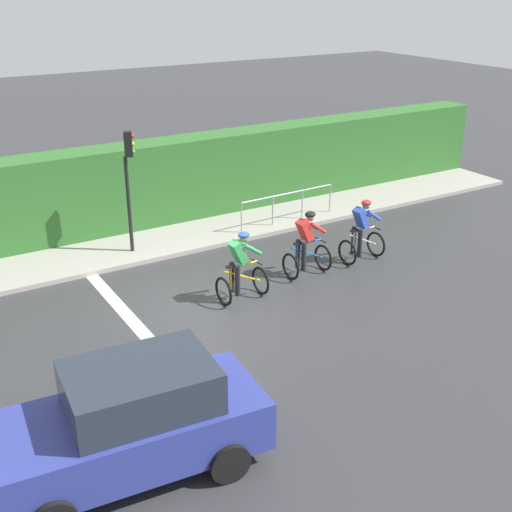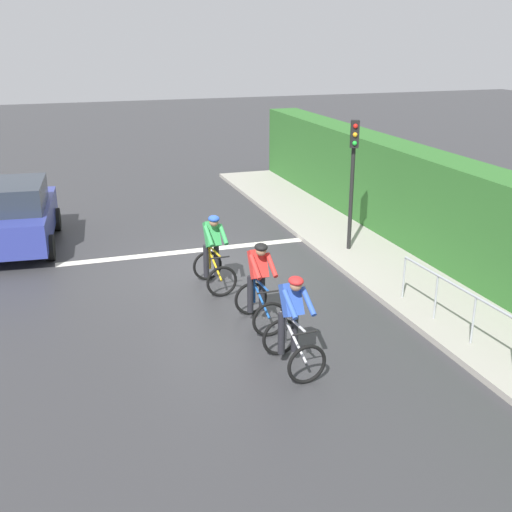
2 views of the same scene
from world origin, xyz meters
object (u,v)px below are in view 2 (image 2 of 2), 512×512
object	(u,v)px
traffic_light_near_crossing	(353,167)
pedestrian_railing_kerbside	(455,297)
cyclist_lead	(293,324)
cyclist_mid	(213,253)
car_navy	(17,215)
cyclist_second	(259,286)

from	to	relation	value
traffic_light_near_crossing	pedestrian_railing_kerbside	distance (m)	4.99
cyclist_lead	cyclist_mid	xyz separation A→B (m)	(0.34, -3.82, 0.00)
traffic_light_near_crossing	pedestrian_railing_kerbside	xyz separation A→B (m)	(0.25, 4.77, -1.44)
cyclist_mid	car_navy	distance (m)	5.91
cyclist_mid	car_navy	xyz separation A→B (m)	(4.10, -4.25, 0.08)
cyclist_lead	pedestrian_railing_kerbside	xyz separation A→B (m)	(-3.21, -0.16, -0.02)
cyclist_lead	car_navy	xyz separation A→B (m)	(4.44, -8.07, 0.08)
cyclist_lead	car_navy	bearing A→B (deg)	-61.16
cyclist_lead	car_navy	world-z (taller)	car_navy
cyclist_second	cyclist_mid	distance (m)	2.10
traffic_light_near_crossing	cyclist_mid	bearing A→B (deg)	16.17
cyclist_lead	cyclist_second	size ratio (longest dim) A/B	1.00
cyclist_lead	cyclist_mid	bearing A→B (deg)	-84.89
car_navy	traffic_light_near_crossing	bearing A→B (deg)	158.31
cyclist_mid	pedestrian_railing_kerbside	bearing A→B (deg)	134.13
cyclist_lead	cyclist_second	world-z (taller)	same
car_navy	pedestrian_railing_kerbside	size ratio (longest dim) A/B	1.29
pedestrian_railing_kerbside	cyclist_lead	bearing A→B (deg)	2.87
pedestrian_railing_kerbside	cyclist_mid	bearing A→B (deg)	-45.87
cyclist_lead	pedestrian_railing_kerbside	bearing A→B (deg)	-177.13
car_navy	cyclist_second	bearing A→B (deg)	125.17
cyclist_mid	pedestrian_railing_kerbside	size ratio (longest dim) A/B	0.50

